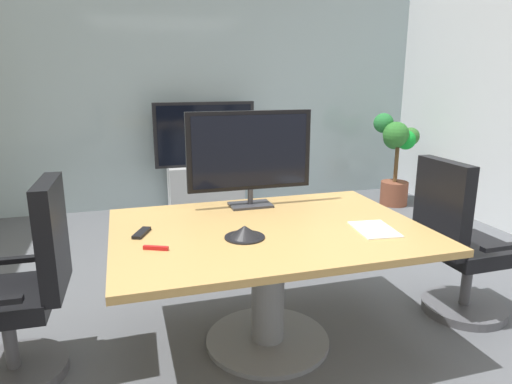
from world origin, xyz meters
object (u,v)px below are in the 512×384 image
office_chair_left (24,299)px  potted_plant (396,151)px  remote_control (142,233)px  conference_table (268,258)px  wall_display_unit (206,174)px  conference_phone (245,232)px  tv_monitor (250,153)px  office_chair_right (459,252)px

office_chair_left → potted_plant: size_ratio=0.94×
potted_plant → remote_control: (-3.22, -2.43, 0.07)m
conference_table → wall_display_unit: bearing=86.7°
office_chair_left → remote_control: 0.70m
conference_phone → remote_control: size_ratio=1.29×
conference_table → remote_control: 0.74m
potted_plant → remote_control: bearing=-142.9°
conference_table → conference_phone: conference_phone is taller
office_chair_left → tv_monitor: (1.36, 0.38, 0.65)m
office_chair_right → potted_plant: bearing=-25.2°
office_chair_left → wall_display_unit: (1.51, 2.90, -0.01)m
potted_plant → remote_control: potted_plant is taller
conference_phone → remote_control: conference_phone is taller
tv_monitor → potted_plant: bearing=39.5°
conference_table → office_chair_left: 1.35m
conference_table → conference_phone: size_ratio=8.08×
office_chair_left → potted_plant: 4.56m
office_chair_right → remote_control: 2.08m
conference_table → tv_monitor: size_ratio=2.12×
tv_monitor → potted_plant: (2.49, 2.05, -0.42)m
conference_table → tv_monitor: 0.72m
conference_table → wall_display_unit: size_ratio=1.36×
conference_table → office_chair_right: size_ratio=1.63×
office_chair_left → tv_monitor: tv_monitor is taller
office_chair_left → conference_phone: (1.16, -0.21, 0.33)m
wall_display_unit → conference_phone: 3.15m
conference_table → remote_control: bearing=173.3°
office_chair_right → conference_table: bearing=88.0°
office_chair_left → conference_phone: size_ratio=4.95×
potted_plant → remote_control: size_ratio=6.83×
wall_display_unit → potted_plant: 2.39m
conference_table → tv_monitor: bearing=87.3°
wall_display_unit → office_chair_left: bearing=-117.5°
tv_monitor → potted_plant: tv_monitor is taller
wall_display_unit → conference_phone: wall_display_unit is taller
wall_display_unit → remote_control: size_ratio=7.71×
office_chair_left → conference_table: bearing=88.4°
office_chair_left → tv_monitor: bearing=107.6°
conference_table → office_chair_left: (-1.34, 0.08, -0.11)m
tv_monitor → wall_display_unit: (0.15, 2.51, -0.67)m
conference_table → remote_control: remote_control is taller
office_chair_left → remote_control: office_chair_left is taller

